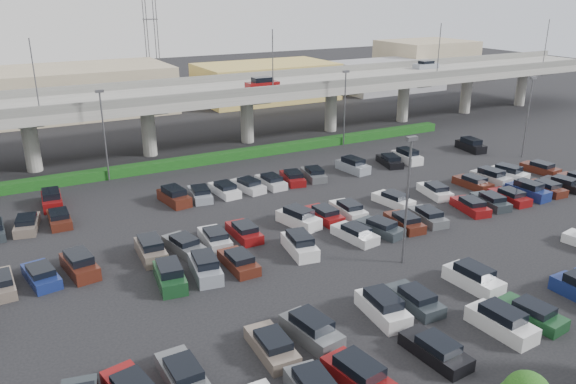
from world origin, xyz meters
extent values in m
plane|color=black|center=(0.00, 0.00, 0.00)|extent=(280.00, 280.00, 0.00)
cube|color=gray|center=(0.00, 32.00, 7.25)|extent=(150.00, 13.00, 1.10)
cube|color=#5C5C58|center=(0.00, 25.75, 8.30)|extent=(150.00, 0.50, 1.00)
cube|color=#5C5C58|center=(0.00, 38.25, 8.30)|extent=(150.00, 0.50, 1.00)
cylinder|color=gray|center=(-23.00, 32.00, 3.35)|extent=(1.80, 1.80, 6.70)
cube|color=#5C5C58|center=(-23.00, 32.00, 6.50)|extent=(2.60, 9.75, 0.50)
cylinder|color=gray|center=(-9.00, 32.00, 3.35)|extent=(1.80, 1.80, 6.70)
cube|color=#5C5C58|center=(-9.00, 32.00, 6.50)|extent=(2.60, 9.75, 0.50)
cylinder|color=gray|center=(5.00, 32.00, 3.35)|extent=(1.80, 1.80, 6.70)
cube|color=#5C5C58|center=(5.00, 32.00, 6.50)|extent=(2.60, 9.75, 0.50)
cylinder|color=gray|center=(19.00, 32.00, 3.35)|extent=(1.80, 1.80, 6.70)
cube|color=#5C5C58|center=(19.00, 32.00, 6.50)|extent=(2.60, 9.75, 0.50)
cylinder|color=gray|center=(33.00, 32.00, 3.35)|extent=(1.80, 1.80, 6.70)
cube|color=#5C5C58|center=(33.00, 32.00, 6.50)|extent=(2.60, 9.75, 0.50)
cylinder|color=gray|center=(47.00, 32.00, 3.35)|extent=(1.80, 1.80, 6.70)
cube|color=#5C5C58|center=(47.00, 32.00, 6.50)|extent=(2.60, 9.75, 0.50)
cylinder|color=gray|center=(61.00, 32.00, 3.35)|extent=(1.80, 1.80, 6.70)
cube|color=#5C5C58|center=(61.00, 32.00, 6.50)|extent=(2.60, 9.75, 0.50)
cube|color=maroon|center=(6.00, 29.00, 8.32)|extent=(4.40, 1.82, 1.05)
cube|color=black|center=(6.00, 29.00, 9.14)|extent=(2.60, 1.60, 0.65)
cube|color=gray|center=(40.00, 35.00, 8.21)|extent=(4.40, 1.82, 0.82)
cube|color=black|center=(40.00, 35.00, 8.84)|extent=(2.30, 1.60, 0.50)
cylinder|color=#4D4D52|center=(-22.00, 25.90, 11.80)|extent=(0.14, 0.14, 8.00)
cylinder|color=#4D4D52|center=(6.00, 25.90, 11.80)|extent=(0.14, 0.14, 8.00)
cylinder|color=#4D4D52|center=(34.00, 25.90, 11.80)|extent=(0.14, 0.14, 8.00)
cylinder|color=#4D4D52|center=(58.00, 25.90, 11.80)|extent=(0.14, 0.14, 8.00)
cube|color=#113910|center=(0.00, 25.00, 0.55)|extent=(66.00, 1.60, 1.10)
cube|color=black|center=(-14.50, -18.50, 1.34)|extent=(1.83, 2.73, 0.65)
cube|color=maroon|center=(-11.75, -18.50, 0.53)|extent=(2.44, 4.62, 1.05)
cube|color=black|center=(-11.75, -18.50, 1.34)|extent=(1.97, 2.81, 0.65)
cube|color=black|center=(-6.25, -18.50, 0.41)|extent=(2.12, 4.52, 0.82)
cube|color=black|center=(-6.25, -18.70, 1.04)|extent=(1.76, 2.41, 0.50)
cube|color=white|center=(-0.75, -18.50, 0.53)|extent=(2.10, 4.51, 1.05)
cube|color=black|center=(-0.75, -18.50, 1.34)|extent=(1.77, 2.70, 0.65)
cube|color=#174120|center=(2.00, -18.50, 0.41)|extent=(2.31, 4.58, 0.82)
cube|color=black|center=(2.00, -18.70, 1.04)|extent=(1.86, 2.47, 0.50)
cube|color=black|center=(-22.75, -13.70, 1.04)|extent=(2.01, 2.56, 0.50)
cube|color=#525559|center=(-20.00, -13.50, 0.41)|extent=(1.93, 4.44, 0.82)
cube|color=black|center=(-20.00, -13.70, 1.04)|extent=(1.66, 2.34, 0.50)
cube|color=#706257|center=(-14.50, -13.50, 0.41)|extent=(2.00, 4.47, 0.82)
cube|color=black|center=(-14.50, -13.70, 1.04)|extent=(1.70, 2.36, 0.50)
cube|color=#525559|center=(-11.75, -13.50, 0.53)|extent=(2.44, 4.62, 1.05)
cube|color=black|center=(-11.75, -13.50, 1.34)|extent=(1.96, 2.80, 0.65)
cube|color=white|center=(-6.25, -13.50, 0.53)|extent=(2.26, 4.56, 1.05)
cube|color=black|center=(-6.25, -13.50, 1.34)|extent=(1.86, 2.75, 0.65)
cube|color=#282F34|center=(-3.50, -13.50, 0.41)|extent=(1.94, 4.45, 0.82)
cube|color=black|center=(-3.50, -13.70, 1.04)|extent=(1.66, 2.34, 0.50)
cube|color=white|center=(2.00, -13.50, 0.53)|extent=(2.07, 4.50, 1.05)
cube|color=black|center=(2.00, -13.50, 1.34)|extent=(1.75, 2.69, 0.65)
cube|color=#174120|center=(-17.25, -2.50, 0.53)|extent=(2.35, 4.59, 1.05)
cube|color=black|center=(-17.25, -2.50, 1.34)|extent=(1.91, 2.78, 0.65)
cube|color=gray|center=(-14.50, -2.50, 0.53)|extent=(2.41, 4.61, 1.05)
cube|color=black|center=(-14.50, -2.50, 1.34)|extent=(1.95, 2.80, 0.65)
cube|color=#4A1E13|center=(-11.75, -2.50, 0.41)|extent=(1.86, 4.42, 0.82)
cube|color=black|center=(-11.75, -2.70, 1.04)|extent=(1.62, 2.32, 0.50)
cube|color=white|center=(-6.25, -2.50, 0.53)|extent=(2.49, 4.63, 1.05)
cube|color=black|center=(-6.25, -2.50, 1.34)|extent=(1.99, 2.82, 0.65)
cube|color=silver|center=(-0.75, -2.50, 0.41)|extent=(2.42, 4.61, 0.82)
cube|color=black|center=(-0.75, -2.70, 1.04)|extent=(1.91, 2.50, 0.50)
cube|color=#282F34|center=(2.00, -2.50, 0.41)|extent=(2.73, 4.69, 0.82)
cube|color=black|center=(2.00, -2.70, 1.04)|extent=(2.06, 2.59, 0.50)
cube|color=#4A1E13|center=(4.75, -2.50, 0.41)|extent=(2.29, 4.57, 0.82)
cube|color=black|center=(4.75, -2.70, 1.04)|extent=(1.84, 2.46, 0.50)
cube|color=#525559|center=(7.50, -2.50, 0.41)|extent=(2.38, 4.60, 0.82)
cube|color=black|center=(7.50, -2.70, 1.04)|extent=(1.89, 2.49, 0.50)
cube|color=maroon|center=(13.00, -2.50, 0.41)|extent=(2.62, 4.67, 0.82)
cube|color=black|center=(13.00, -2.70, 1.04)|extent=(2.01, 2.56, 0.50)
cube|color=#282F34|center=(15.75, -2.50, 0.41)|extent=(2.48, 4.63, 0.82)
cube|color=black|center=(15.75, -2.70, 1.04)|extent=(1.94, 2.52, 0.50)
cube|color=maroon|center=(18.50, -2.50, 0.41)|extent=(2.08, 4.50, 0.82)
cube|color=black|center=(18.50, -2.70, 1.04)|extent=(1.74, 2.39, 0.50)
cube|color=navy|center=(21.25, -2.50, 0.53)|extent=(2.06, 4.50, 1.05)
cube|color=black|center=(21.25, -2.50, 1.34)|extent=(1.75, 2.69, 0.65)
cube|color=#4A1E13|center=(24.00, -2.50, 0.41)|extent=(2.09, 4.50, 0.82)
cube|color=black|center=(24.00, -2.70, 1.04)|extent=(1.74, 2.39, 0.50)
cube|color=black|center=(26.75, -2.50, 0.41)|extent=(2.44, 4.62, 0.82)
cube|color=black|center=(26.75, -2.70, 1.04)|extent=(1.92, 2.51, 0.50)
cube|color=#706257|center=(-28.25, 2.50, 0.41)|extent=(1.97, 4.46, 0.82)
cube|color=navy|center=(-25.50, 2.50, 0.41)|extent=(2.50, 4.63, 0.82)
cube|color=black|center=(-25.50, 2.30, 1.04)|extent=(1.95, 2.53, 0.50)
cube|color=#4A1E13|center=(-22.75, 2.50, 0.53)|extent=(2.42, 4.61, 1.05)
cube|color=black|center=(-22.75, 2.50, 1.34)|extent=(1.95, 2.80, 0.65)
cube|color=#706257|center=(-17.25, 2.50, 0.53)|extent=(2.04, 4.49, 1.05)
cube|color=black|center=(-17.25, 2.50, 1.34)|extent=(1.73, 2.68, 0.65)
cube|color=#525559|center=(-14.50, 2.50, 0.41)|extent=(2.61, 4.66, 0.82)
cube|color=black|center=(-14.50, 2.30, 1.04)|extent=(2.00, 2.56, 0.50)
cube|color=silver|center=(-11.75, 2.50, 0.41)|extent=(2.12, 4.52, 0.82)
cube|color=black|center=(-11.75, 2.30, 1.04)|extent=(1.76, 2.41, 0.50)
cube|color=maroon|center=(-9.00, 2.50, 0.41)|extent=(1.87, 4.42, 0.82)
cube|color=black|center=(-9.00, 2.30, 1.04)|extent=(1.63, 2.32, 0.50)
cube|color=white|center=(-3.50, 2.50, 0.53)|extent=(2.81, 4.71, 1.05)
cube|color=black|center=(-3.50, 2.50, 1.34)|extent=(2.17, 2.90, 0.65)
cube|color=maroon|center=(-0.75, 2.50, 0.41)|extent=(1.98, 4.46, 0.82)
cube|color=black|center=(-0.75, 2.30, 1.04)|extent=(1.68, 2.36, 0.50)
cube|color=white|center=(2.00, 2.50, 0.41)|extent=(2.04, 4.49, 0.82)
cube|color=black|center=(2.00, 2.30, 1.04)|extent=(1.72, 2.38, 0.50)
cube|color=white|center=(7.50, 2.50, 0.41)|extent=(2.47, 4.63, 0.82)
cube|color=black|center=(7.50, 2.30, 1.04)|extent=(1.93, 2.52, 0.50)
cube|color=white|center=(13.00, 2.50, 0.41)|extent=(2.62, 4.67, 0.82)
cube|color=black|center=(13.00, 2.30, 1.04)|extent=(2.01, 2.56, 0.50)
cube|color=#4A1E13|center=(18.50, 2.50, 0.41)|extent=(1.98, 4.46, 0.82)
cube|color=black|center=(18.50, 2.30, 1.04)|extent=(1.68, 2.36, 0.50)
cube|color=silver|center=(21.25, 2.50, 0.53)|extent=(2.22, 4.55, 1.05)
cube|color=black|center=(21.25, 2.50, 1.34)|extent=(1.84, 2.74, 0.65)
cube|color=white|center=(24.00, 2.50, 0.53)|extent=(2.67, 4.68, 1.05)
cube|color=black|center=(24.00, 2.50, 1.34)|extent=(2.09, 2.87, 0.65)
cube|color=#4A1E13|center=(29.50, 2.50, 0.41)|extent=(2.21, 4.55, 0.82)
cube|color=black|center=(29.50, 2.30, 1.04)|extent=(1.80, 2.43, 0.50)
cube|color=#706257|center=(-25.50, 13.50, 0.41)|extent=(2.67, 4.68, 0.82)
cube|color=black|center=(-25.50, 13.30, 1.04)|extent=(2.03, 2.58, 0.50)
cube|color=#4A1E13|center=(-22.75, 13.50, 0.41)|extent=(1.92, 4.44, 0.82)
cube|color=black|center=(-22.75, 13.30, 1.04)|extent=(1.65, 2.34, 0.50)
cube|color=#4A1E13|center=(-11.75, 13.50, 0.53)|extent=(2.44, 4.62, 1.05)
cube|color=black|center=(-11.75, 13.50, 1.34)|extent=(1.96, 2.81, 0.65)
cube|color=gray|center=(-9.00, 13.50, 0.41)|extent=(2.43, 4.62, 0.82)
cube|color=black|center=(-9.00, 13.30, 1.04)|extent=(1.92, 2.51, 0.50)
cube|color=white|center=(-6.25, 13.50, 0.41)|extent=(2.11, 4.51, 0.82)
cube|color=black|center=(-6.25, 13.30, 1.04)|extent=(1.75, 2.40, 0.50)
cube|color=silver|center=(-3.50, 13.50, 0.41)|extent=(2.53, 4.64, 0.82)
cube|color=black|center=(-3.50, 13.30, 1.04)|extent=(1.96, 2.54, 0.50)
cube|color=silver|center=(-0.75, 13.50, 0.41)|extent=(1.98, 4.46, 0.82)
cube|color=black|center=(-0.75, 13.30, 1.04)|extent=(1.68, 2.36, 0.50)
cube|color=maroon|center=(2.00, 13.50, 0.41)|extent=(2.67, 4.68, 0.82)
cube|color=black|center=(2.00, 13.30, 1.04)|extent=(2.03, 2.58, 0.50)
cube|color=#525559|center=(4.75, 13.50, 0.41)|extent=(2.64, 4.67, 0.82)
cube|color=black|center=(4.75, 13.30, 1.04)|extent=(2.02, 2.57, 0.50)
cube|color=gray|center=(10.25, 13.50, 0.53)|extent=(2.31, 4.58, 1.05)
cube|color=black|center=(10.25, 13.50, 1.34)|extent=(1.89, 2.77, 0.65)
cube|color=black|center=(15.75, 13.50, 0.41)|extent=(2.81, 4.71, 0.82)
cube|color=black|center=(15.75, 13.31, 1.04)|extent=(2.10, 2.61, 0.50)
cube|color=white|center=(18.50, 13.50, 0.53)|extent=(2.11, 4.51, 1.05)
cube|color=black|center=(18.50, 13.50, 1.34)|extent=(1.77, 2.70, 0.65)
cube|color=black|center=(29.50, 13.50, 0.53)|extent=(2.34, 4.59, 1.05)
cube|color=black|center=(29.50, 13.50, 1.34)|extent=(1.91, 2.78, 0.65)
cube|color=maroon|center=(-22.75, 18.50, 0.53)|extent=(2.12, 4.51, 1.05)
cube|color=black|center=(-22.75, 18.50, 1.34)|extent=(1.78, 2.70, 0.65)
cylinder|color=#4D4D52|center=(33.00, 8.00, 5.00)|extent=(0.18, 0.18, 10.00)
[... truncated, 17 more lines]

